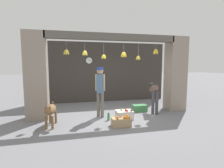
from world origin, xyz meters
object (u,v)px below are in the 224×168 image
object	(u,v)px
dog	(50,111)
shopkeeper	(100,88)
fruit_crate_oranges	(121,122)
fruit_crate_apples	(124,115)
water_bottle	(108,117)
worker_stooping	(154,94)
wall_clock	(89,61)
produce_box_green	(140,108)

from	to	relation	value
dog	shopkeeper	world-z (taller)	shopkeeper
shopkeeper	fruit_crate_oranges	xyz separation A→B (m)	(0.46, -1.04, -0.91)
fruit_crate_apples	water_bottle	bearing A→B (deg)	-178.21
worker_stooping	water_bottle	size ratio (longest dim) A/B	4.43
fruit_crate_apples	water_bottle	world-z (taller)	fruit_crate_apples
fruit_crate_oranges	wall_clock	bearing A→B (deg)	98.70
dog	wall_clock	xyz separation A→B (m)	(1.48, 3.16, 1.54)
worker_stooping	fruit_crate_apples	xyz separation A→B (m)	(-1.33, -0.52, -0.59)
shopkeeper	produce_box_green	world-z (taller)	shopkeeper
fruit_crate_apples	produce_box_green	bearing A→B (deg)	42.59
dog	fruit_crate_oranges	bearing A→B (deg)	82.90
dog	water_bottle	bearing A→B (deg)	100.96
produce_box_green	worker_stooping	bearing A→B (deg)	-33.91
fruit_crate_oranges	wall_clock	distance (m)	4.11
shopkeeper	wall_clock	xyz separation A→B (m)	(-0.10, 2.57, 0.98)
fruit_crate_oranges	produce_box_green	distance (m)	1.88
water_bottle	fruit_crate_apples	bearing A→B (deg)	1.79
water_bottle	worker_stooping	bearing A→B (deg)	15.90
worker_stooping	produce_box_green	world-z (taller)	worker_stooping
dog	wall_clock	world-z (taller)	wall_clock
shopkeeper	wall_clock	bearing A→B (deg)	-64.33
fruit_crate_oranges	fruit_crate_apples	xyz separation A→B (m)	(0.29, 0.64, 0.02)
fruit_crate_oranges	produce_box_green	xyz separation A→B (m)	(1.18, 1.46, -0.01)
fruit_crate_oranges	water_bottle	world-z (taller)	fruit_crate_oranges
dog	fruit_crate_apples	bearing A→B (deg)	100.07
worker_stooping	shopkeeper	bearing A→B (deg)	-161.33
shopkeeper	fruit_crate_apples	xyz separation A→B (m)	(0.75, -0.39, -0.89)
produce_box_green	wall_clock	distance (m)	3.35
dog	wall_clock	size ratio (longest dim) A/B	3.33
fruit_crate_apples	produce_box_green	distance (m)	1.21
worker_stooping	dog	bearing A→B (deg)	-153.79
shopkeeper	worker_stooping	distance (m)	2.11
water_bottle	wall_clock	world-z (taller)	wall_clock
dog	shopkeeper	size ratio (longest dim) A/B	0.59
dog	worker_stooping	size ratio (longest dim) A/B	0.93
fruit_crate_apples	wall_clock	distance (m)	3.61
produce_box_green	wall_clock	size ratio (longest dim) A/B	1.78
produce_box_green	wall_clock	world-z (taller)	wall_clock
fruit_crate_oranges	produce_box_green	bearing A→B (deg)	50.96
dog	fruit_crate_apples	distance (m)	2.36
shopkeeper	water_bottle	world-z (taller)	shopkeeper
worker_stooping	produce_box_green	size ratio (longest dim) A/B	2.00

